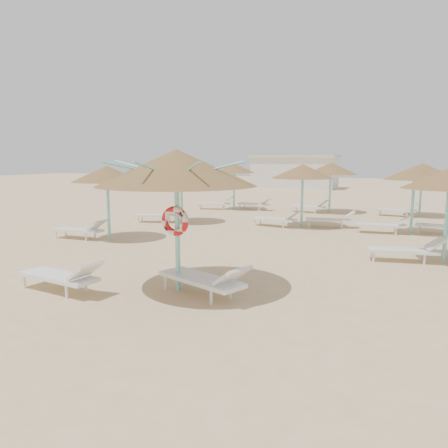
% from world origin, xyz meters
% --- Properties ---
extents(ground, '(120.00, 120.00, 0.00)m').
position_xyz_m(ground, '(0.00, 0.00, 0.00)').
color(ground, '#DBB286').
rests_on(ground, ground).
extents(main_palapa, '(3.49, 3.49, 3.13)m').
position_xyz_m(main_palapa, '(0.06, 0.38, 2.72)').
color(main_palapa, '#7EDBD1').
rests_on(main_palapa, ground).
extents(lounger_main_a, '(2.22, 0.92, 0.78)m').
position_xyz_m(lounger_main_a, '(-2.22, -0.76, 0.37)').
color(lounger_main_a, white).
rests_on(lounger_main_a, ground).
extents(lounger_main_b, '(2.35, 1.47, 0.82)m').
position_xyz_m(lounger_main_b, '(0.83, 0.20, 0.39)').
color(lounger_main_b, white).
rests_on(lounger_main_b, ground).
extents(palapa_field, '(19.22, 14.01, 2.71)m').
position_xyz_m(palapa_field, '(2.42, 10.50, 2.30)').
color(palapa_field, '#7EDBD1').
rests_on(palapa_field, ground).
extents(service_hut, '(8.40, 4.40, 3.25)m').
position_xyz_m(service_hut, '(-6.00, 35.00, 1.64)').
color(service_hut, silver).
rests_on(service_hut, ground).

